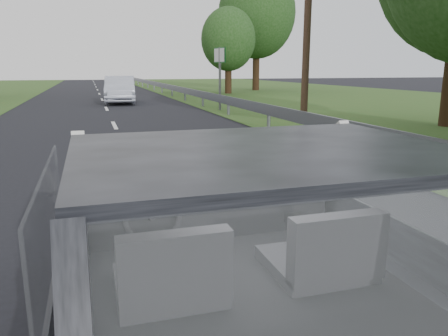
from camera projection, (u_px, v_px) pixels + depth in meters
subject_car at (234, 262)px, 2.43m from camera, size 1.80×4.00×1.45m
dashboard at (205, 207)px, 2.98m from camera, size 1.58×0.45×0.30m
driver_seat at (171, 268)px, 2.01m from camera, size 0.50×0.72×0.42m
passenger_seat at (326, 247)px, 2.24m from camera, size 0.50×0.72×0.42m
steering_wheel at (152, 217)px, 2.58m from camera, size 0.36×0.36×0.04m
cat at (247, 172)px, 3.01m from camera, size 0.52×0.21×0.23m
guardrail at (265, 109)px, 13.01m from camera, size 0.05×90.00×0.32m
other_car at (120, 90)px, 22.52m from camera, size 1.96×4.31×1.38m
highway_sign at (220, 79)px, 18.59m from camera, size 0.27×1.05×2.62m
utility_pole at (308, 5)px, 14.38m from camera, size 0.27×0.27×7.58m
tree_2 at (228, 52)px, 30.50m from camera, size 4.56×4.56×5.75m
tree_3 at (257, 32)px, 34.66m from camera, size 7.78×7.78×9.19m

